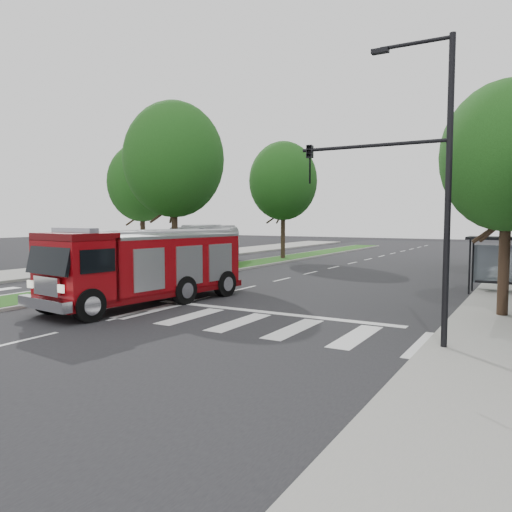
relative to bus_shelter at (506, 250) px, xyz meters
The scene contains 12 objects.
ground 14.00m from the bus_shelter, 143.97° to the right, with size 140.00×140.00×0.00m, color black.
sidewalk_left 25.84m from the bus_shelter, behind, with size 5.00×80.00×0.15m, color gray.
median 19.92m from the bus_shelter, 150.20° to the left, with size 3.00×50.00×0.15m.
bus_shelter is the anchor object (origin of this frame).
tree_right_near 7.06m from the bus_shelter, 87.21° to the right, with size 4.40×4.40×8.05m.
tree_median_near 17.98m from the bus_shelter, behind, with size 5.80×5.80×10.16m.
tree_median_far 21.36m from the bus_shelter, 145.43° to the left, with size 5.60×5.60×9.72m.
tree_left_mid 25.82m from the bus_shelter, behind, with size 5.20×5.20×9.16m.
streetlight_right_near 12.05m from the bus_shelter, 97.76° to the right, with size 4.08×0.22×8.00m.
streetlight_right_far 12.13m from the bus_shelter, 94.11° to the left, with size 2.11×0.20×8.00m.
fire_engine 15.85m from the bus_shelter, 140.82° to the right, with size 3.79×9.26×3.12m.
city_bus 20.22m from the bus_shelter, 167.11° to the left, with size 2.51×10.72×2.98m, color silver.
Camera 1 is at (12.59, -16.85, 3.45)m, focal length 35.00 mm.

